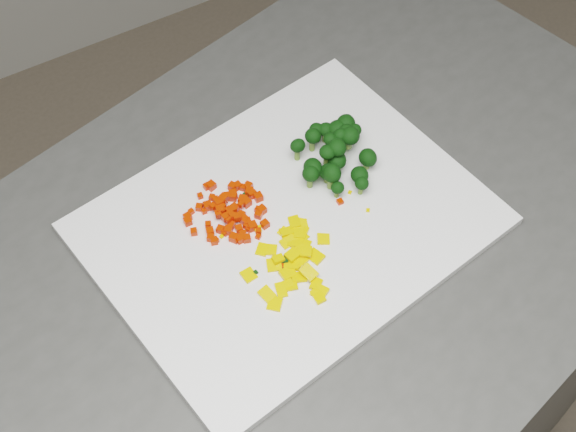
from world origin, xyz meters
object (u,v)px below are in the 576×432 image
cutting_board (288,224)px  carrot_pile (227,206)px  counter_block (316,374)px  broccoli_pile (336,147)px  pepper_pile (291,260)px

cutting_board → carrot_pile: size_ratio=4.50×
cutting_board → counter_block: bearing=-12.9°
counter_block → broccoli_pile: size_ratio=7.88×
pepper_pile → broccoli_pile: size_ratio=0.97×
carrot_pile → broccoli_pile: (0.15, 0.00, 0.01)m
broccoli_pile → carrot_pile: bearing=-178.9°
counter_block → broccoli_pile: bearing=50.9°
broccoli_pile → pepper_pile: bearing=-140.2°
pepper_pile → broccoli_pile: bearing=39.8°
cutting_board → pepper_pile: (-0.03, -0.05, 0.01)m
counter_block → broccoli_pile: (0.05, 0.06, 0.49)m
broccoli_pile → cutting_board: bearing=-153.1°
counter_block → carrot_pile: (-0.10, 0.06, 0.47)m
carrot_pile → pepper_pile: size_ratio=0.86×
cutting_board → carrot_pile: (-0.05, 0.04, 0.02)m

